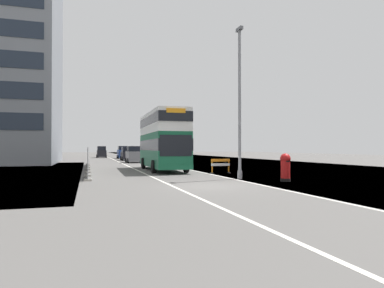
# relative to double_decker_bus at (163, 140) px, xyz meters

# --- Properties ---
(ground) EXTENTS (140.00, 280.00, 0.10)m
(ground) POSITION_rel_double_decker_bus_xyz_m (0.23, -12.44, -2.64)
(ground) COLOR #565451
(double_decker_bus) EXTENTS (3.00, 10.47, 4.88)m
(double_decker_bus) POSITION_rel_double_decker_bus_xyz_m (0.00, 0.00, 0.00)
(double_decker_bus) COLOR #145638
(double_decker_bus) RESTS_ON ground
(lamppost_foreground) EXTENTS (0.29, 0.70, 9.36)m
(lamppost_foreground) POSITION_rel_double_decker_bus_xyz_m (2.83, -9.49, 1.84)
(lamppost_foreground) COLOR gray
(lamppost_foreground) RESTS_ON ground
(red_pillar_postbox) EXTENTS (0.59, 0.59, 1.60)m
(red_pillar_postbox) POSITION_rel_double_decker_bus_xyz_m (4.67, -11.65, -1.72)
(red_pillar_postbox) COLOR black
(red_pillar_postbox) RESTS_ON ground
(roadworks_barrier) EXTENTS (1.54, 0.54, 1.08)m
(roadworks_barrier) POSITION_rel_double_decker_bus_xyz_m (3.41, -4.82, -1.93)
(roadworks_barrier) COLOR orange
(roadworks_barrier) RESTS_ON ground
(construction_site_fence) EXTENTS (0.44, 20.60, 1.95)m
(construction_site_fence) POSITION_rel_double_decker_bus_xyz_m (-6.11, 1.98, -1.67)
(construction_site_fence) COLOR #A8AAAD
(construction_site_fence) RESTS_ON ground
(car_oncoming_near) EXTENTS (2.00, 3.93, 2.14)m
(car_oncoming_near) POSITION_rel_double_decker_bus_xyz_m (-0.35, 16.16, -1.59)
(car_oncoming_near) COLOR slate
(car_oncoming_near) RESTS_ON ground
(car_receding_mid) EXTENTS (1.99, 4.10, 2.04)m
(car_receding_mid) POSITION_rel_double_decker_bus_xyz_m (-0.23, 24.83, -1.64)
(car_receding_mid) COLOR black
(car_receding_mid) RESTS_ON ground
(car_receding_far) EXTENTS (2.01, 4.01, 2.24)m
(car_receding_far) POSITION_rel_double_decker_bus_xyz_m (-0.03, 34.06, -1.53)
(car_receding_far) COLOR navy
(car_receding_far) RESTS_ON ground
(car_far_side) EXTENTS (1.92, 4.20, 2.24)m
(car_far_side) POSITION_rel_double_decker_bus_xyz_m (-3.53, 40.86, -1.55)
(car_far_side) COLOR black
(car_far_side) RESTS_ON ground
(bare_tree_far_verge_near) EXTENTS (1.87, 2.16, 4.79)m
(bare_tree_far_verge_near) POSITION_rel_double_decker_bus_xyz_m (-11.60, 23.51, -0.16)
(bare_tree_far_verge_near) COLOR #4C3D2D
(bare_tree_far_verge_near) RESTS_ON ground
(bare_tree_far_verge_mid) EXTENTS (2.51, 2.58, 4.92)m
(bare_tree_far_verge_mid) POSITION_rel_double_decker_bus_xyz_m (-12.62, 32.16, -0.16)
(bare_tree_far_verge_mid) COLOR #4C3D2D
(bare_tree_far_verge_mid) RESTS_ON ground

